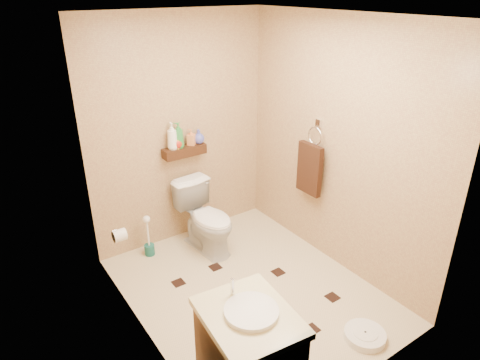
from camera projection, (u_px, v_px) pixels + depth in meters
ground at (249, 290)px, 3.98m from camera, size 2.50×2.50×0.00m
wall_back at (180, 133)px, 4.42m from camera, size 2.00×0.04×2.40m
wall_front at (374, 242)px, 2.55m from camera, size 2.00×0.04×2.40m
wall_left at (134, 205)px, 2.97m from camera, size 0.04×2.50×2.40m
wall_right at (337, 148)px, 4.00m from camera, size 0.04×2.50×2.40m
ceiling at (253, 15)px, 2.98m from camera, size 2.00×2.50×0.02m
wall_shelf at (184, 151)px, 4.43m from camera, size 0.46×0.14×0.10m
floor_accents at (257, 293)px, 3.94m from camera, size 1.17×1.29×0.01m
toilet at (207, 218)px, 4.48m from camera, size 0.47×0.75×0.73m
vanity at (248, 360)px, 2.75m from camera, size 0.59×0.69×0.90m
bathroom_scale at (365, 335)px, 3.43m from camera, size 0.33×0.33×0.07m
toilet_brush at (149, 241)px, 4.45m from camera, size 0.11×0.11×0.46m
towel_ring at (310, 167)px, 4.25m from camera, size 0.12×0.30×0.76m
toilet_paper at (119, 235)px, 3.73m from camera, size 0.12×0.11×0.12m
bottle_a at (172, 136)px, 4.29m from camera, size 0.12×0.12×0.27m
bottle_b at (176, 141)px, 4.34m from camera, size 0.09×0.09×0.15m
bottle_c at (177, 141)px, 4.34m from camera, size 0.15×0.15×0.15m
bottle_d at (179, 135)px, 4.33m from camera, size 0.14×0.14×0.27m
bottle_e at (191, 137)px, 4.42m from camera, size 0.11×0.11×0.17m
bottle_f at (199, 136)px, 4.47m from camera, size 0.17×0.17×0.15m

